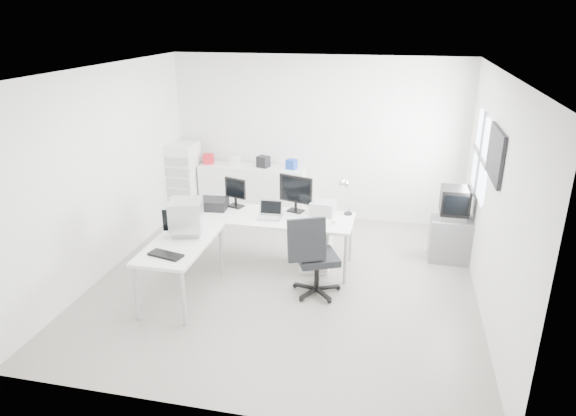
% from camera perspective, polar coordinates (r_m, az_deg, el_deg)
% --- Properties ---
extents(floor, '(5.00, 5.00, 0.01)m').
position_cam_1_polar(floor, '(7.05, -0.35, -8.19)').
color(floor, '#B3ABA1').
rests_on(floor, ground).
extents(ceiling, '(5.00, 5.00, 0.01)m').
position_cam_1_polar(ceiling, '(6.20, -0.41, 15.09)').
color(ceiling, white).
rests_on(ceiling, back_wall).
extents(back_wall, '(5.00, 0.02, 2.80)m').
position_cam_1_polar(back_wall, '(8.86, 3.22, 7.61)').
color(back_wall, silver).
rests_on(back_wall, floor).
extents(left_wall, '(0.02, 5.00, 2.80)m').
position_cam_1_polar(left_wall, '(7.43, -19.59, 3.82)').
color(left_wall, silver).
rests_on(left_wall, floor).
extents(right_wall, '(0.02, 5.00, 2.80)m').
position_cam_1_polar(right_wall, '(6.44, 21.86, 1.01)').
color(right_wall, silver).
rests_on(right_wall, floor).
extents(window, '(0.02, 1.20, 1.10)m').
position_cam_1_polar(window, '(7.52, 20.62, 5.48)').
color(window, white).
rests_on(window, right_wall).
extents(wall_picture, '(0.04, 0.90, 0.60)m').
position_cam_1_polar(wall_picture, '(6.40, 22.06, 5.54)').
color(wall_picture, black).
rests_on(wall_picture, right_wall).
extents(main_desk, '(2.40, 0.80, 0.75)m').
position_cam_1_polar(main_desk, '(7.38, -2.22, -3.56)').
color(main_desk, white).
rests_on(main_desk, floor).
extents(side_desk, '(0.70, 1.40, 0.75)m').
position_cam_1_polar(side_desk, '(6.71, -11.70, -6.64)').
color(side_desk, white).
rests_on(side_desk, floor).
extents(drawer_pedestal, '(0.40, 0.50, 0.60)m').
position_cam_1_polar(drawer_pedestal, '(7.32, 3.21, -4.42)').
color(drawer_pedestal, white).
rests_on(drawer_pedestal, floor).
extents(inkjet_printer, '(0.44, 0.35, 0.15)m').
position_cam_1_polar(inkjet_printer, '(7.54, -8.34, 0.46)').
color(inkjet_printer, black).
rests_on(inkjet_printer, main_desk).
extents(lcd_monitor_small, '(0.39, 0.30, 0.43)m').
position_cam_1_polar(lcd_monitor_small, '(7.53, -5.86, 1.70)').
color(lcd_monitor_small, black).
rests_on(lcd_monitor_small, main_desk).
extents(lcd_monitor_large, '(0.55, 0.35, 0.54)m').
position_cam_1_polar(lcd_monitor_large, '(7.29, 0.87, 1.59)').
color(lcd_monitor_large, black).
rests_on(lcd_monitor_large, main_desk).
extents(laptop, '(0.37, 0.38, 0.24)m').
position_cam_1_polar(laptop, '(7.09, -2.08, -0.28)').
color(laptop, '#B7B7BA').
rests_on(laptop, main_desk).
extents(white_keyboard, '(0.42, 0.22, 0.02)m').
position_cam_1_polar(white_keyboard, '(6.96, 2.62, -1.66)').
color(white_keyboard, white).
rests_on(white_keyboard, main_desk).
extents(white_mouse, '(0.06, 0.06, 0.06)m').
position_cam_1_polar(white_mouse, '(6.96, 5.12, -1.52)').
color(white_mouse, white).
rests_on(white_mouse, main_desk).
extents(laser_printer, '(0.36, 0.31, 0.19)m').
position_cam_1_polar(laser_printer, '(7.26, 3.91, 0.00)').
color(laser_printer, '#A8A8A8').
rests_on(laser_printer, main_desk).
extents(desk_lamp, '(0.17, 0.17, 0.44)m').
position_cam_1_polar(desk_lamp, '(7.25, 6.76, 0.94)').
color(desk_lamp, silver).
rests_on(desk_lamp, main_desk).
extents(crt_monitor, '(0.48, 0.48, 0.45)m').
position_cam_1_polar(crt_monitor, '(6.67, -11.22, -1.08)').
color(crt_monitor, '#B7B7BA').
rests_on(crt_monitor, side_desk).
extents(black_keyboard, '(0.45, 0.26, 0.03)m').
position_cam_1_polar(black_keyboard, '(6.21, -13.42, -5.09)').
color(black_keyboard, black).
rests_on(black_keyboard, side_desk).
extents(office_chair, '(0.86, 0.86, 1.12)m').
position_cam_1_polar(office_chair, '(6.55, 3.26, -5.11)').
color(office_chair, '#222426').
rests_on(office_chair, floor).
extents(tv_cabinet, '(0.59, 0.49, 0.65)m').
position_cam_1_polar(tv_cabinet, '(7.91, 17.59, -3.26)').
color(tv_cabinet, slate).
rests_on(tv_cabinet, floor).
extents(crt_tv, '(0.50, 0.48, 0.45)m').
position_cam_1_polar(crt_tv, '(7.71, 18.03, 0.47)').
color(crt_tv, black).
rests_on(crt_tv, tv_cabinet).
extents(sideboard, '(1.86, 0.46, 0.93)m').
position_cam_1_polar(sideboard, '(9.10, -3.92, 1.83)').
color(sideboard, white).
rests_on(sideboard, floor).
extents(clutter_box_a, '(0.19, 0.18, 0.17)m').
position_cam_1_polar(clutter_box_a, '(9.19, -8.82, 5.41)').
color(clutter_box_a, red).
rests_on(clutter_box_a, sideboard).
extents(clutter_box_b, '(0.15, 0.13, 0.15)m').
position_cam_1_polar(clutter_box_b, '(9.03, -5.84, 5.20)').
color(clutter_box_b, white).
rests_on(clutter_box_b, sideboard).
extents(clutter_box_c, '(0.23, 0.22, 0.19)m').
position_cam_1_polar(clutter_box_c, '(8.88, -2.76, 5.16)').
color(clutter_box_c, black).
rests_on(clutter_box_c, sideboard).
extents(clutter_box_d, '(0.20, 0.19, 0.16)m').
position_cam_1_polar(clutter_box_d, '(8.77, 0.40, 4.89)').
color(clutter_box_d, '#173AA1').
rests_on(clutter_box_d, sideboard).
extents(clutter_bottle, '(0.07, 0.07, 0.22)m').
position_cam_1_polar(clutter_bottle, '(9.33, -10.48, 5.70)').
color(clutter_bottle, white).
rests_on(clutter_bottle, sideboard).
extents(filing_cabinet, '(0.46, 0.55, 1.32)m').
position_cam_1_polar(filing_cabinet, '(9.26, -11.42, 3.06)').
color(filing_cabinet, white).
rests_on(filing_cabinet, floor).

